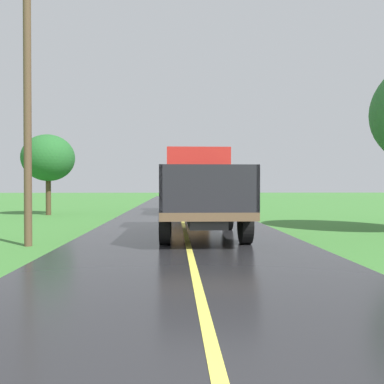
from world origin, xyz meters
TOP-DOWN VIEW (x-y plane):
  - banana_truck_near at (0.42, 10.83)m, footprint 2.38×5.82m
  - banana_truck_far at (0.26, 21.75)m, footprint 2.38×5.81m
  - utility_pole_roadside at (-4.22, 8.87)m, footprint 1.71×0.20m
  - roadside_tree_mid_right at (-7.36, 20.39)m, footprint 2.87×2.87m

SIDE VIEW (x-z plane):
  - banana_truck_far at x=0.26m, z-range 0.07..2.87m
  - banana_truck_near at x=0.42m, z-range 0.07..2.87m
  - roadside_tree_mid_right at x=-7.36m, z-range 0.92..5.39m
  - utility_pole_roadside at x=-4.22m, z-range 0.25..7.43m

